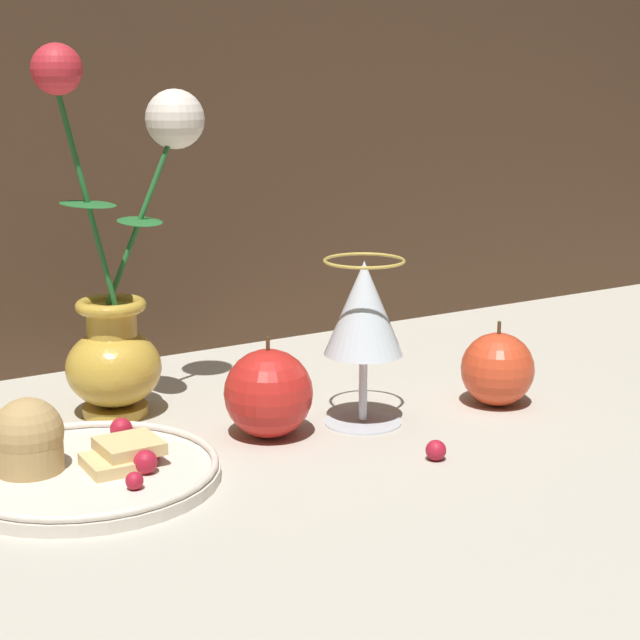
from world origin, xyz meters
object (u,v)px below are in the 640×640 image
Objects in this scene: wine_glass at (364,315)px; apple_beside_vase at (269,393)px; apple_near_glass at (497,369)px; vase at (119,295)px; plate_with_pastries at (74,462)px.

apple_beside_vase is at bearing 171.06° from wine_glass.
wine_glass is 0.11m from apple_beside_vase.
wine_glass is 1.85× the size of apple_near_glass.
apple_beside_vase reaches higher than apple_near_glass.
vase reaches higher than wine_glass.
vase reaches higher than plate_with_pastries.
vase is at bearing 54.94° from plate_with_pastries.
apple_near_glass is at bearing -9.25° from wine_glass.
wine_glass is (0.28, -0.00, 0.09)m from plate_with_pastries.
apple_beside_vase is 0.24m from apple_near_glass.
wine_glass reaches higher than apple_near_glass.
vase is 2.22× the size of wine_glass.
vase is at bearing 152.48° from apple_near_glass.
vase is 4.09× the size of apple_near_glass.
vase reaches higher than apple_near_glass.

